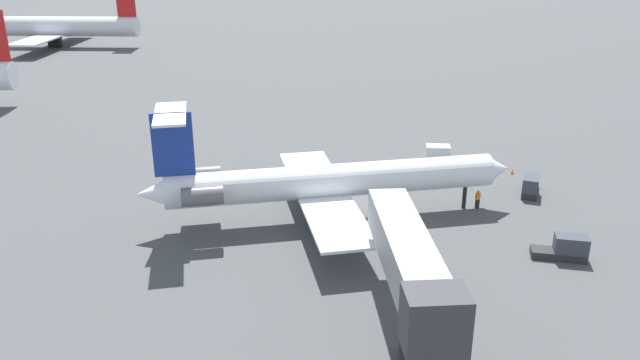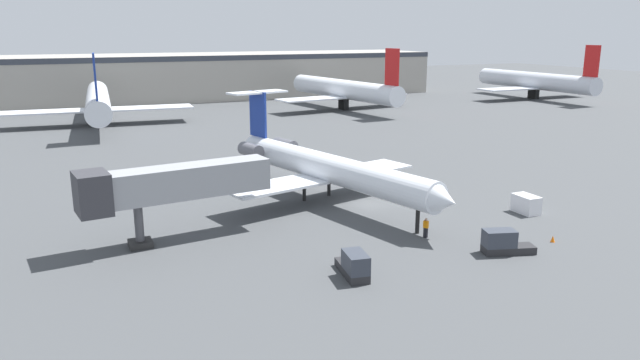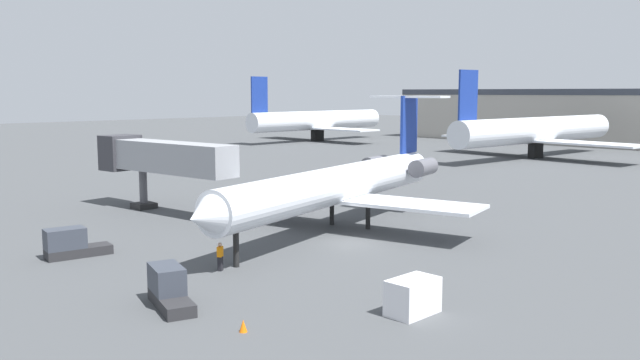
{
  "view_description": "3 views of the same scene",
  "coord_description": "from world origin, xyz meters",
  "px_view_note": "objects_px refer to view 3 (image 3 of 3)",
  "views": [
    {
      "loc": [
        -52.31,
        0.69,
        22.64
      ],
      "look_at": [
        -3.54,
        3.17,
        3.61
      ],
      "focal_mm": 35.08,
      "sensor_mm": 36.0,
      "label": 1
    },
    {
      "loc": [
        -27.7,
        -50.13,
        16.73
      ],
      "look_at": [
        -4.62,
        1.39,
        2.58
      ],
      "focal_mm": 33.54,
      "sensor_mm": 36.0,
      "label": 2
    },
    {
      "loc": [
        30.47,
        -32.85,
        10.37
      ],
      "look_at": [
        -4.05,
        0.94,
        3.93
      ],
      "focal_mm": 37.01,
      "sensor_mm": 36.0,
      "label": 3
    }
  ],
  "objects_px": {
    "ground_crew_marshaller": "(220,256)",
    "cargo_container_uld": "(413,296)",
    "baggage_tug_trailing": "(71,244)",
    "parked_airliner_west_mid": "(536,131)",
    "baggage_tug_lead": "(169,289)",
    "jet_bridge": "(158,157)",
    "regional_jet": "(343,183)",
    "traffic_cone_near": "(243,326)",
    "parked_airliner_west_end": "(317,121)"
  },
  "relations": [
    {
      "from": "traffic_cone_near",
      "to": "parked_airliner_west_mid",
      "type": "xyz_separation_m",
      "value": [
        -28.6,
        80.5,
        4.05
      ]
    },
    {
      "from": "ground_crew_marshaller",
      "to": "traffic_cone_near",
      "type": "bearing_deg",
      "value": -30.34
    },
    {
      "from": "regional_jet",
      "to": "baggage_tug_lead",
      "type": "xyz_separation_m",
      "value": [
        6.52,
        -19.15,
        -2.74
      ]
    },
    {
      "from": "regional_jet",
      "to": "baggage_tug_trailing",
      "type": "height_order",
      "value": "regional_jet"
    },
    {
      "from": "ground_crew_marshaller",
      "to": "baggage_tug_lead",
      "type": "distance_m",
      "value": 6.48
    },
    {
      "from": "parked_airliner_west_end",
      "to": "jet_bridge",
      "type": "bearing_deg",
      "value": -53.47
    },
    {
      "from": "ground_crew_marshaller",
      "to": "baggage_tug_lead",
      "type": "bearing_deg",
      "value": -58.46
    },
    {
      "from": "baggage_tug_trailing",
      "to": "baggage_tug_lead",
      "type": "bearing_deg",
      "value": -3.02
    },
    {
      "from": "traffic_cone_near",
      "to": "parked_airliner_west_end",
      "type": "bearing_deg",
      "value": 134.27
    },
    {
      "from": "baggage_tug_lead",
      "to": "parked_airliner_west_mid",
      "type": "bearing_deg",
      "value": 105.98
    },
    {
      "from": "ground_crew_marshaller",
      "to": "parked_airliner_west_end",
      "type": "xyz_separation_m",
      "value": [
        -70.4,
        76.1,
        3.44
      ]
    },
    {
      "from": "jet_bridge",
      "to": "ground_crew_marshaller",
      "type": "distance_m",
      "value": 21.58
    },
    {
      "from": "ground_crew_marshaller",
      "to": "jet_bridge",
      "type": "bearing_deg",
      "value": 158.6
    },
    {
      "from": "baggage_tug_lead",
      "to": "baggage_tug_trailing",
      "type": "bearing_deg",
      "value": 176.98
    },
    {
      "from": "cargo_container_uld",
      "to": "baggage_tug_lead",
      "type": "bearing_deg",
      "value": -140.73
    },
    {
      "from": "baggage_tug_trailing",
      "to": "cargo_container_uld",
      "type": "relative_size",
      "value": 1.65
    },
    {
      "from": "baggage_tug_lead",
      "to": "cargo_container_uld",
      "type": "relative_size",
      "value": 1.67
    },
    {
      "from": "regional_jet",
      "to": "baggage_tug_trailing",
      "type": "xyz_separation_m",
      "value": [
        -6.08,
        -18.48,
        -2.74
      ]
    },
    {
      "from": "ground_crew_marshaller",
      "to": "baggage_tug_trailing",
      "type": "relative_size",
      "value": 0.41
    },
    {
      "from": "traffic_cone_near",
      "to": "parked_airliner_west_end",
      "type": "xyz_separation_m",
      "value": [
        -79.24,
        81.28,
        4.03
      ]
    },
    {
      "from": "ground_crew_marshaller",
      "to": "cargo_container_uld",
      "type": "relative_size",
      "value": 0.67
    },
    {
      "from": "ground_crew_marshaller",
      "to": "parked_airliner_west_mid",
      "type": "relative_size",
      "value": 0.04
    },
    {
      "from": "jet_bridge",
      "to": "parked_airliner_west_end",
      "type": "xyz_separation_m",
      "value": [
        -50.64,
        68.36,
        -0.46
      ]
    },
    {
      "from": "regional_jet",
      "to": "jet_bridge",
      "type": "bearing_deg",
      "value": -160.52
    },
    {
      "from": "ground_crew_marshaller",
      "to": "baggage_tug_trailing",
      "type": "bearing_deg",
      "value": -152.2
    },
    {
      "from": "ground_crew_marshaller",
      "to": "parked_airliner_west_mid",
      "type": "distance_m",
      "value": 77.95
    },
    {
      "from": "regional_jet",
      "to": "traffic_cone_near",
      "type": "distance_m",
      "value": 22.53
    },
    {
      "from": "baggage_tug_trailing",
      "to": "cargo_container_uld",
      "type": "height_order",
      "value": "baggage_tug_trailing"
    },
    {
      "from": "ground_crew_marshaller",
      "to": "cargo_container_uld",
      "type": "bearing_deg",
      "value": 8.95
    },
    {
      "from": "parked_airliner_west_mid",
      "to": "parked_airliner_west_end",
      "type": "bearing_deg",
      "value": 179.12
    },
    {
      "from": "traffic_cone_near",
      "to": "parked_airliner_west_end",
      "type": "distance_m",
      "value": 113.58
    },
    {
      "from": "traffic_cone_near",
      "to": "regional_jet",
      "type": "bearing_deg",
      "value": 122.48
    },
    {
      "from": "ground_crew_marshaller",
      "to": "parked_airliner_west_end",
      "type": "relative_size",
      "value": 0.05
    },
    {
      "from": "baggage_tug_lead",
      "to": "parked_airliner_west_end",
      "type": "height_order",
      "value": "parked_airliner_west_end"
    },
    {
      "from": "baggage_tug_lead",
      "to": "parked_airliner_west_end",
      "type": "xyz_separation_m",
      "value": [
        -73.79,
        81.62,
        3.46
      ]
    },
    {
      "from": "regional_jet",
      "to": "parked_airliner_west_mid",
      "type": "height_order",
      "value": "parked_airliner_west_mid"
    },
    {
      "from": "jet_bridge",
      "to": "traffic_cone_near",
      "type": "xyz_separation_m",
      "value": [
        28.6,
        -12.92,
        -4.49
      ]
    },
    {
      "from": "baggage_tug_trailing",
      "to": "parked_airliner_west_mid",
      "type": "bearing_deg",
      "value": 97.5
    },
    {
      "from": "jet_bridge",
      "to": "cargo_container_uld",
      "type": "xyz_separation_m",
      "value": [
        32.32,
        -5.77,
        -3.91
      ]
    },
    {
      "from": "ground_crew_marshaller",
      "to": "cargo_container_uld",
      "type": "xyz_separation_m",
      "value": [
        12.56,
        1.98,
        -0.0
      ]
    },
    {
      "from": "baggage_tug_trailing",
      "to": "parked_airliner_west_mid",
      "type": "distance_m",
      "value": 80.95
    },
    {
      "from": "jet_bridge",
      "to": "baggage_tug_lead",
      "type": "height_order",
      "value": "jet_bridge"
    },
    {
      "from": "baggage_tug_trailing",
      "to": "jet_bridge",
      "type": "bearing_deg",
      "value": 129.95
    },
    {
      "from": "cargo_container_uld",
      "to": "jet_bridge",
      "type": "bearing_deg",
      "value": 169.88
    },
    {
      "from": "regional_jet",
      "to": "ground_crew_marshaller",
      "type": "height_order",
      "value": "regional_jet"
    },
    {
      "from": "jet_bridge",
      "to": "traffic_cone_near",
      "type": "bearing_deg",
      "value": -24.31
    },
    {
      "from": "cargo_container_uld",
      "to": "parked_airliner_west_mid",
      "type": "relative_size",
      "value": 0.06
    },
    {
      "from": "jet_bridge",
      "to": "parked_airliner_west_mid",
      "type": "bearing_deg",
      "value": 90.0
    },
    {
      "from": "jet_bridge",
      "to": "parked_airliner_west_mid",
      "type": "distance_m",
      "value": 67.58
    },
    {
      "from": "jet_bridge",
      "to": "parked_airliner_west_mid",
      "type": "xyz_separation_m",
      "value": [
        0.0,
        67.58,
        -0.43
      ]
    }
  ]
}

